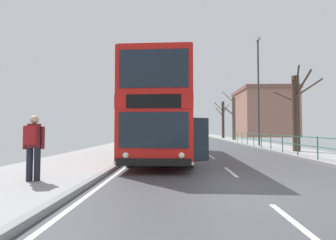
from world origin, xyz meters
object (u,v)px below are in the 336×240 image
pedestrian_with_backpack (33,143)px  bare_tree_far_02 (296,110)px  double_decker_bus_main (166,115)px  bare_tree_far_01 (234,117)px  street_lamp_far_side (258,84)px  background_building_00 (263,113)px  bare_tree_far_00 (223,119)px

pedestrian_with_backpack → bare_tree_far_02: 14.75m
double_decker_bus_main → bare_tree_far_01: (8.14, 19.24, 0.77)m
double_decker_bus_main → bare_tree_far_02: size_ratio=2.17×
street_lamp_far_side → background_building_00: bearing=70.4°
double_decker_bus_main → street_lamp_far_side: street_lamp_far_side is taller
pedestrian_with_backpack → bare_tree_far_00: bearing=71.4°
street_lamp_far_side → bare_tree_far_00: street_lamp_far_side is taller
background_building_00 → bare_tree_far_02: bearing=-106.1°
bare_tree_far_01 → bare_tree_far_02: 17.11m
bare_tree_far_00 → double_decker_bus_main: bearing=-107.1°
street_lamp_far_side → bare_tree_far_01: (0.67, 12.11, -2.21)m
pedestrian_with_backpack → bare_tree_far_02: bare_tree_far_02 is taller
pedestrian_with_backpack → bare_tree_far_01: 28.80m
double_decker_bus_main → background_building_00: bearing=64.2°
background_building_00 → bare_tree_far_00: bearing=-130.2°
street_lamp_far_side → bare_tree_far_02: size_ratio=1.72×
double_decker_bus_main → pedestrian_with_backpack: double_decker_bus_main is taller
bare_tree_far_00 → bare_tree_far_02: bare_tree_far_00 is taller
background_building_00 → double_decker_bus_main: bearing=-115.8°
street_lamp_far_side → bare_tree_far_02: (0.69, -5.00, -2.60)m
bare_tree_far_00 → bare_tree_far_02: 23.89m
bare_tree_far_02 → double_decker_bus_main: bearing=-165.3°
double_decker_bus_main → pedestrian_with_backpack: bearing=-114.0°
double_decker_bus_main → bare_tree_far_00: size_ratio=1.97×
street_lamp_far_side → bare_tree_far_00: (0.54, 18.89, -2.16)m
bare_tree_far_02 → background_building_00: background_building_00 is taller
pedestrian_with_backpack → bare_tree_far_01: (11.33, 26.41, 1.93)m
pedestrian_with_backpack → bare_tree_far_00: size_ratio=0.30×
street_lamp_far_side → bare_tree_far_02: street_lamp_far_side is taller
street_lamp_far_side → background_building_00: 33.45m
bare_tree_far_02 → street_lamp_far_side: bearing=97.8°
double_decker_bus_main → bare_tree_far_01: bearing=67.1°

